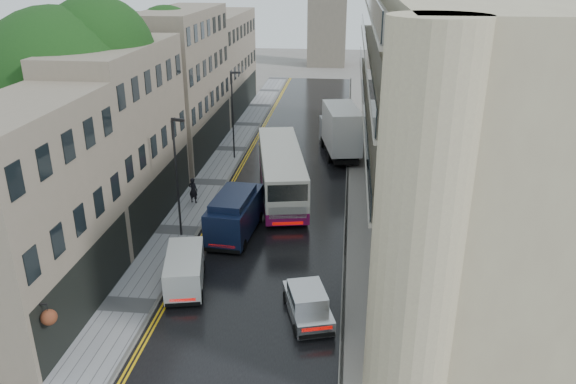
% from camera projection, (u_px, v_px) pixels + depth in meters
% --- Properties ---
extents(road, '(9.00, 85.00, 0.02)m').
position_uv_depth(road, '(286.00, 186.00, 42.01)').
color(road, black).
rests_on(road, ground).
extents(left_sidewalk, '(2.70, 85.00, 0.12)m').
position_uv_depth(left_sidewalk, '(210.00, 183.00, 42.58)').
color(left_sidewalk, gray).
rests_on(left_sidewalk, ground).
extents(right_sidewalk, '(1.80, 85.00, 0.12)m').
position_uv_depth(right_sidewalk, '(359.00, 189.00, 41.45)').
color(right_sidewalk, slate).
rests_on(right_sidewalk, ground).
extents(old_shop_row, '(4.50, 56.00, 12.00)m').
position_uv_depth(old_shop_row, '(167.00, 97.00, 43.00)').
color(old_shop_row, gray).
rests_on(old_shop_row, ground).
extents(modern_block, '(8.00, 40.00, 14.00)m').
position_uv_depth(modern_block, '(438.00, 103.00, 36.94)').
color(modern_block, '#BAB18B').
rests_on(modern_block, ground).
extents(tree_near, '(10.56, 10.56, 13.89)m').
position_uv_depth(tree_near, '(66.00, 117.00, 33.75)').
color(tree_near, black).
rests_on(tree_near, ground).
extents(tree_far, '(9.24, 9.24, 12.46)m').
position_uv_depth(tree_far, '(146.00, 85.00, 45.95)').
color(tree_far, black).
rests_on(tree_far, ground).
extents(cream_bus, '(4.96, 12.40, 3.30)m').
position_uv_depth(cream_bus, '(265.00, 190.00, 36.85)').
color(cream_bus, silver).
rests_on(cream_bus, road).
extents(white_lorry, '(4.03, 8.72, 4.41)m').
position_uv_depth(white_lorry, '(330.00, 137.00, 46.24)').
color(white_lorry, silver).
rests_on(white_lorry, road).
extents(silver_hatchback, '(2.77, 4.26, 1.48)m').
position_uv_depth(silver_hatchback, '(297.00, 322.00, 24.90)').
color(silver_hatchback, '#A3A4A7').
rests_on(silver_hatchback, road).
extents(white_van, '(2.63, 4.45, 1.89)m').
position_uv_depth(white_van, '(166.00, 287.00, 27.23)').
color(white_van, silver).
rests_on(white_van, road).
extents(navy_van, '(2.72, 5.79, 2.87)m').
position_uv_depth(navy_van, '(208.00, 225.00, 32.47)').
color(navy_van, black).
rests_on(navy_van, road).
extents(pedestrian, '(0.75, 0.60, 1.81)m').
position_uv_depth(pedestrian, '(193.00, 190.00, 38.59)').
color(pedestrian, black).
rests_on(pedestrian, left_sidewalk).
extents(lamp_post_near, '(0.84, 0.39, 7.30)m').
position_uv_depth(lamp_post_near, '(177.00, 179.00, 32.92)').
color(lamp_post_near, black).
rests_on(lamp_post_near, left_sidewalk).
extents(lamp_post_far, '(0.84, 0.36, 7.25)m').
position_uv_depth(lamp_post_far, '(233.00, 116.00, 46.57)').
color(lamp_post_far, black).
rests_on(lamp_post_far, left_sidewalk).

